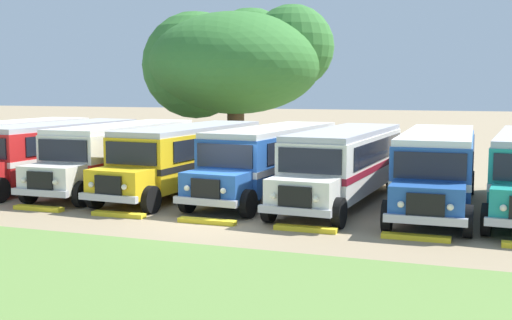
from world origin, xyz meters
TOP-DOWN VIEW (x-y plane):
  - ground_plane at (0.00, 0.00)m, footprint 220.00×220.00m
  - foreground_grass_strip at (0.00, -7.68)m, footprint 80.00×8.78m
  - parked_bus_slot_0 at (-13.30, 5.59)m, footprint 2.74×10.85m
  - parked_bus_slot_1 at (-10.15, 5.06)m, footprint 3.11×10.90m
  - parked_bus_slot_2 at (-6.83, 5.30)m, footprint 2.74×10.85m
  - parked_bus_slot_3 at (-3.44, 5.18)m, footprint 3.28×10.93m
  - parked_bus_slot_4 at (0.19, 5.61)m, footprint 3.45×10.96m
  - parked_bus_slot_5 at (3.37, 5.07)m, footprint 3.26×10.92m
  - parked_bus_slot_6 at (6.90, 5.05)m, footprint 2.81×10.85m
  - curb_wheelstop_2 at (-6.72, -0.65)m, footprint 2.00×0.36m
  - curb_wheelstop_3 at (-3.36, -0.65)m, footprint 2.00×0.36m
  - curb_wheelstop_4 at (0.00, -0.65)m, footprint 2.00×0.36m
  - curb_wheelstop_5 at (3.36, -0.65)m, footprint 2.00×0.36m
  - curb_wheelstop_6 at (6.72, -0.65)m, footprint 2.00×0.36m
  - broad_shade_tree at (-6.46, 18.40)m, footprint 11.63×11.58m

SIDE VIEW (x-z plane):
  - ground_plane at x=0.00m, z-range 0.00..0.00m
  - foreground_grass_strip at x=0.00m, z-range 0.00..0.01m
  - curb_wheelstop_2 at x=-6.72m, z-range 0.00..0.15m
  - curb_wheelstop_3 at x=-3.36m, z-range 0.00..0.15m
  - curb_wheelstop_4 at x=0.00m, z-range 0.00..0.15m
  - curb_wheelstop_5 at x=3.36m, z-range 0.00..0.15m
  - curb_wheelstop_6 at x=6.72m, z-range 0.00..0.15m
  - parked_bus_slot_0 at x=-13.30m, z-range 0.17..2.99m
  - parked_bus_slot_1 at x=-10.15m, z-range 0.17..2.99m
  - parked_bus_slot_2 at x=-6.83m, z-range 0.17..2.99m
  - parked_bus_slot_3 at x=-3.44m, z-range 0.17..2.99m
  - parked_bus_slot_4 at x=0.19m, z-range 0.17..2.99m
  - parked_bus_slot_5 at x=3.37m, z-range 0.17..2.99m
  - parked_bus_slot_6 at x=6.90m, z-range 0.17..2.99m
  - broad_shade_tree at x=-6.46m, z-range 1.29..11.00m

